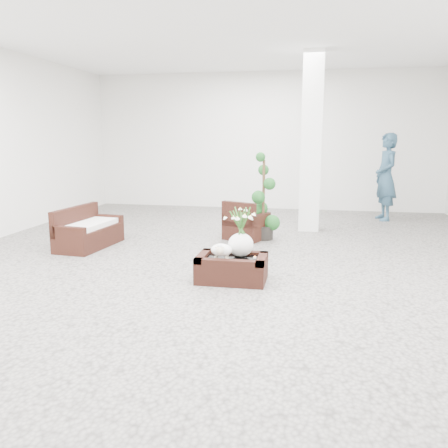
% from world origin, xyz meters
% --- Properties ---
extents(ground, '(11.00, 11.00, 0.00)m').
position_xyz_m(ground, '(0.00, 0.00, 0.00)').
color(ground, gray).
rests_on(ground, ground).
extents(column, '(0.40, 0.40, 3.50)m').
position_xyz_m(column, '(1.20, 2.80, 1.75)').
color(column, white).
rests_on(column, ground).
extents(coffee_table, '(0.90, 0.60, 0.31)m').
position_xyz_m(coffee_table, '(0.24, -0.82, 0.16)').
color(coffee_table, '#34160F').
rests_on(coffee_table, ground).
extents(sheep_figurine, '(0.28, 0.23, 0.21)m').
position_xyz_m(sheep_figurine, '(0.12, -0.92, 0.42)').
color(sheep_figurine, white).
rests_on(sheep_figurine, coffee_table).
extents(planter_narcissus, '(0.44, 0.44, 0.80)m').
position_xyz_m(planter_narcissus, '(0.34, -0.72, 0.71)').
color(planter_narcissus, white).
rests_on(planter_narcissus, coffee_table).
extents(tealight, '(0.04, 0.04, 0.03)m').
position_xyz_m(tealight, '(0.54, -0.80, 0.33)').
color(tealight, white).
rests_on(tealight, coffee_table).
extents(armchair, '(0.87, 0.86, 0.72)m').
position_xyz_m(armchair, '(0.07, 1.74, 0.36)').
color(armchair, '#34160F').
rests_on(armchair, ground).
extents(loveseat, '(0.75, 1.35, 0.69)m').
position_xyz_m(loveseat, '(-2.49, 0.59, 0.35)').
color(loveseat, '#34160F').
rests_on(loveseat, ground).
extents(topiary, '(0.42, 0.42, 1.57)m').
position_xyz_m(topiary, '(0.38, 1.77, 0.78)').
color(topiary, '#164518').
rests_on(topiary, ground).
extents(shopper, '(0.62, 0.80, 1.96)m').
position_xyz_m(shopper, '(2.87, 4.28, 0.98)').
color(shopper, '#2A485D').
rests_on(shopper, ground).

